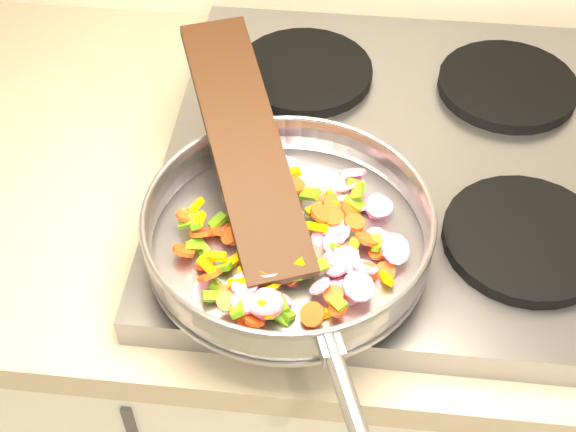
# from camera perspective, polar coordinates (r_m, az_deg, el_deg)

# --- Properties ---
(cooktop) EXTENTS (0.60, 0.60, 0.04)m
(cooktop) POSITION_cam_1_polar(r_m,az_deg,el_deg) (1.05, 8.08, 3.79)
(cooktop) COLOR #939399
(cooktop) RESTS_ON counter_top
(grate_fl) EXTENTS (0.19, 0.19, 0.02)m
(grate_fl) POSITION_cam_1_polar(r_m,az_deg,el_deg) (0.93, -0.45, -0.20)
(grate_fl) COLOR black
(grate_fl) RESTS_ON cooktop
(grate_fr) EXTENTS (0.19, 0.19, 0.02)m
(grate_fr) POSITION_cam_1_polar(r_m,az_deg,el_deg) (0.95, 16.57, -1.55)
(grate_fr) COLOR black
(grate_fr) RESTS_ON cooktop
(grate_bl) EXTENTS (0.19, 0.19, 0.02)m
(grate_bl) POSITION_cam_1_polar(r_m,az_deg,el_deg) (1.14, 1.18, 10.23)
(grate_bl) COLOR black
(grate_bl) RESTS_ON cooktop
(grate_br) EXTENTS (0.19, 0.19, 0.02)m
(grate_br) POSITION_cam_1_polar(r_m,az_deg,el_deg) (1.15, 15.34, 8.96)
(grate_br) COLOR black
(grate_br) RESTS_ON cooktop
(saute_pan) EXTENTS (0.36, 0.51, 0.06)m
(saute_pan) POSITION_cam_1_polar(r_m,az_deg,el_deg) (0.87, 0.04, -0.94)
(saute_pan) COLOR #9E9EA5
(saute_pan) RESTS_ON grate_fl
(vegetable_heap) EXTENTS (0.27, 0.25, 0.05)m
(vegetable_heap) POSITION_cam_1_polar(r_m,az_deg,el_deg) (0.87, 0.15, -1.70)
(vegetable_heap) COLOR #C81361
(vegetable_heap) RESTS_ON saute_pan
(wooden_spatula) EXTENTS (0.20, 0.34, 0.11)m
(wooden_spatula) POSITION_cam_1_polar(r_m,az_deg,el_deg) (0.91, -3.08, 5.18)
(wooden_spatula) COLOR black
(wooden_spatula) RESTS_ON saute_pan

